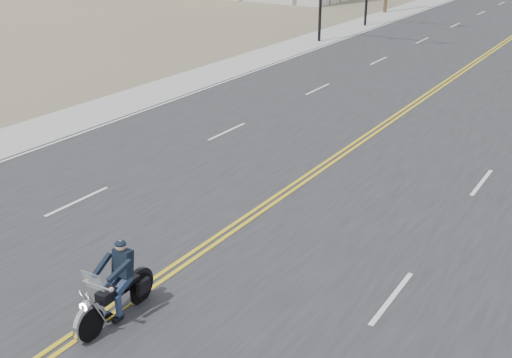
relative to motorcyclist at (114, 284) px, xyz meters
name	(u,v)px	position (x,y,z in m)	size (l,w,h in m)	color
ground_plane	(104,318)	(-0.29, -0.12, -0.88)	(400.00, 400.00, 0.00)	#776D56
motorcyclist	(114,284)	(0.00, 0.00, 0.00)	(0.97, 2.26, 1.76)	black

